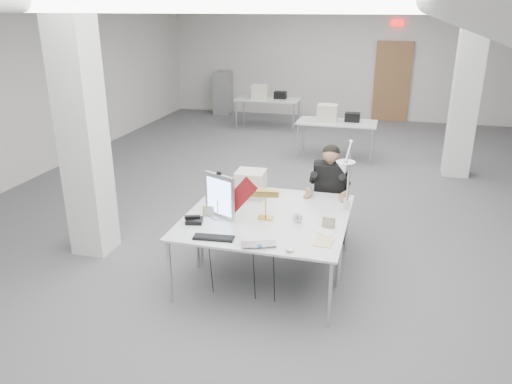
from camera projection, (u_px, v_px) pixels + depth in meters
The scene contains 23 objects.
room_shell at pixel (306, 99), 7.27m from camera, with size 10.04×14.04×3.24m.
desk_main at pixel (257, 233), 5.24m from camera, with size 1.80×0.90×0.03m, color silver.
desk_second at pixel (276, 202), 6.05m from camera, with size 1.80×0.90×0.03m, color silver.
bg_desk_a at pixel (337, 122), 10.16m from camera, with size 1.60×0.80×0.03m, color silver.
bg_desk_b at pixel (268, 99), 12.64m from camera, with size 1.60×0.80×0.03m, color silver.
filing_cabinet at pixel (223, 93), 14.42m from camera, with size 0.45×0.55×1.20m, color gray.
office_chair at pixel (329, 201), 6.56m from camera, with size 0.56×0.56×1.15m, color black, non-canonical shape.
seated_person at pixel (330, 178), 6.40m from camera, with size 0.44×0.55×0.83m, color black, non-canonical shape.
monitor at pixel (220, 196), 5.51m from camera, with size 0.41×0.04×0.50m, color #A9A9AD.
pennant at pixel (241, 195), 5.40m from camera, with size 0.44×0.01×0.18m, color maroon.
keyboard at pixel (214, 238), 5.08m from camera, with size 0.42×0.14×0.02m, color black.
laptop at pixel (259, 247), 4.87m from camera, with size 0.34×0.22×0.03m, color #ADACB1.
mouse at pixel (290, 250), 4.80m from camera, with size 0.10×0.06×0.04m, color silver.
bankers_lamp at pixel (266, 204), 5.50m from camera, with size 0.32×0.13×0.36m, color #C0823C, non-canonical shape.
desk_phone at pixel (194, 221), 5.45m from camera, with size 0.18×0.16×0.04m, color black.
picture_frame_left at pixel (209, 211), 5.61m from camera, with size 0.15×0.01×0.12m, color #A89048.
picture_frame_right at pixel (329, 223), 5.32m from camera, with size 0.14×0.01×0.11m, color tan.
desk_clock at pixel (298, 218), 5.45m from camera, with size 0.11×0.11×0.03m, color silver.
paper_stack_a at pixel (301, 251), 4.82m from camera, with size 0.19×0.28×0.01m, color silver.
paper_stack_b at pixel (324, 242), 5.01m from camera, with size 0.18×0.24×0.01m, color #D7C981.
paper_stack_c at pixel (324, 232), 5.23m from camera, with size 0.20×0.14×0.01m, color silver.
beige_monitor at pixel (251, 184), 6.14m from camera, with size 0.35×0.33×0.33m, color beige.
architect_lamp at pixel (347, 175), 5.44m from camera, with size 0.26×0.77×0.99m, color silver, non-canonical shape.
Camera 1 is at (1.25, -7.09, 2.99)m, focal length 35.00 mm.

